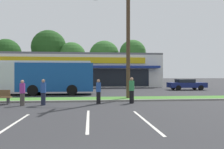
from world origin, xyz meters
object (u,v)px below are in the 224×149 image
object	(u,v)px
car_1	(12,84)
pedestrian_mid	(22,93)
utility_pole	(127,23)
pedestrian_far	(98,91)
city_bus	(26,76)
pedestrian_by_pole	(132,90)
car_0	(186,84)
pedestrian_near_bench	(43,92)

from	to	relation	value
car_1	pedestrian_mid	world-z (taller)	pedestrian_mid
utility_pole	pedestrian_far	world-z (taller)	utility_pole
utility_pole	city_bus	bearing A→B (deg)	151.09
pedestrian_by_pole	pedestrian_far	distance (m)	2.24
car_0	car_1	size ratio (longest dim) A/B	0.98
car_0	pedestrian_by_pole	xyz separation A→B (m)	(-9.43, -12.38, 0.16)
pedestrian_near_bench	pedestrian_mid	xyz separation A→B (m)	(-1.25, -0.12, -0.02)
car_0	pedestrian_far	size ratio (longest dim) A/B	2.88
car_1	pedestrian_near_bench	world-z (taller)	pedestrian_near_bench
pedestrian_by_pole	city_bus	bearing A→B (deg)	132.01
pedestrian_mid	city_bus	bearing A→B (deg)	-144.05
car_0	city_bus	bearing A→B (deg)	-165.05
utility_pole	pedestrian_by_pole	bearing A→B (deg)	-91.34
utility_pole	car_1	bearing A→B (deg)	136.54
city_bus	pedestrian_mid	xyz separation A→B (m)	(2.01, -7.96, -0.96)
utility_pole	city_bus	world-z (taller)	utility_pole
pedestrian_near_bench	pedestrian_mid	distance (m)	1.25
city_bus	car_0	size ratio (longest dim) A/B	2.80
car_0	pedestrian_mid	world-z (taller)	pedestrian_mid
pedestrian_near_bench	pedestrian_by_pole	size ratio (longest dim) A/B	0.93
pedestrian_by_pole	pedestrian_mid	xyz separation A→B (m)	(-6.99, -0.50, -0.08)
car_1	pedestrian_near_bench	xyz separation A→B (m)	(6.86, -14.83, 0.07)
utility_pole	car_0	xyz separation A→B (m)	(9.37, 9.92, -5.28)
city_bus	pedestrian_by_pole	size ratio (longest dim) A/B	7.46
city_bus	pedestrian_mid	world-z (taller)	city_bus
utility_pole	pedestrian_near_bench	bearing A→B (deg)	-153.94
city_bus	pedestrian_near_bench	xyz separation A→B (m)	(3.26, -7.84, -0.94)
car_0	utility_pole	bearing A→B (deg)	-133.35
car_0	pedestrian_near_bench	xyz separation A→B (m)	(-15.17, -12.76, 0.10)
pedestrian_mid	pedestrian_far	xyz separation A→B (m)	(4.75, 0.53, 0.01)
utility_pole	car_1	world-z (taller)	utility_pole
utility_pole	pedestrian_near_bench	world-z (taller)	utility_pole
car_0	car_1	bearing A→B (deg)	174.62
car_1	pedestrian_near_bench	size ratio (longest dim) A/B	2.90
pedestrian_by_pole	pedestrian_far	world-z (taller)	pedestrian_by_pole
car_0	car_1	world-z (taller)	car_1
pedestrian_near_bench	pedestrian_mid	world-z (taller)	pedestrian_near_bench
utility_pole	pedestrian_mid	xyz separation A→B (m)	(-7.05, -2.96, -5.20)
city_bus	pedestrian_by_pole	xyz separation A→B (m)	(9.00, -7.46, -0.89)
pedestrian_by_pole	pedestrian_far	xyz separation A→B (m)	(-2.24, 0.02, -0.07)
pedestrian_mid	car_0	bearing A→B (deg)	149.89
city_bus	pedestrian_far	bearing A→B (deg)	133.23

